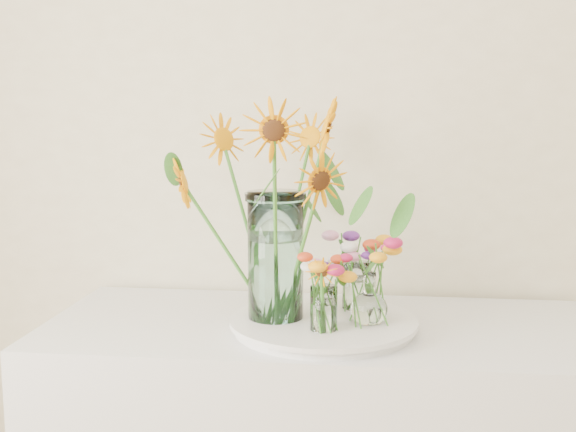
# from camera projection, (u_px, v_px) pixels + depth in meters

# --- Properties ---
(tray) EXTENTS (0.43, 0.43, 0.02)m
(tray) POSITION_uv_depth(u_px,v_px,m) (323.00, 326.00, 1.76)
(tray) COLOR white
(tray) RESTS_ON counter
(mason_jar) EXTENTS (0.18, 0.18, 0.32)m
(mason_jar) POSITION_uv_depth(u_px,v_px,m) (276.00, 256.00, 1.75)
(mason_jar) COLOR #9CD1C9
(mason_jar) RESTS_ON tray
(sunflower_bouquet) EXTENTS (0.94, 0.94, 0.56)m
(sunflower_bouquet) POSITION_uv_depth(u_px,v_px,m) (275.00, 206.00, 1.73)
(sunflower_bouquet) COLOR orange
(sunflower_bouquet) RESTS_ON tray
(small_vase_a) EXTENTS (0.07, 0.07, 0.11)m
(small_vase_a) POSITION_uv_depth(u_px,v_px,m) (324.00, 309.00, 1.66)
(small_vase_a) COLOR white
(small_vase_a) RESTS_ON tray
(wildflower_posy_a) EXTENTS (0.17, 0.17, 0.20)m
(wildflower_posy_a) POSITION_uv_depth(u_px,v_px,m) (324.00, 290.00, 1.66)
(wildflower_posy_a) COLOR #FFA516
(wildflower_posy_a) RESTS_ON tray
(small_vase_b) EXTENTS (0.11, 0.11, 0.13)m
(small_vase_b) POSITION_uv_depth(u_px,v_px,m) (369.00, 299.00, 1.72)
(small_vase_b) COLOR white
(small_vase_b) RESTS_ON tray
(wildflower_posy_b) EXTENTS (0.22, 0.22, 0.22)m
(wildflower_posy_b) POSITION_uv_depth(u_px,v_px,m) (370.00, 280.00, 1.71)
(wildflower_posy_b) COLOR #FFA516
(wildflower_posy_b) RESTS_ON tray
(small_vase_c) EXTENTS (0.09, 0.09, 0.12)m
(small_vase_c) POSITION_uv_depth(u_px,v_px,m) (356.00, 286.00, 1.85)
(small_vase_c) COLOR white
(small_vase_c) RESTS_ON tray
(wildflower_posy_c) EXTENTS (0.20, 0.20, 0.21)m
(wildflower_posy_c) POSITION_uv_depth(u_px,v_px,m) (356.00, 269.00, 1.84)
(wildflower_posy_c) COLOR #FFA516
(wildflower_posy_c) RESTS_ON tray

